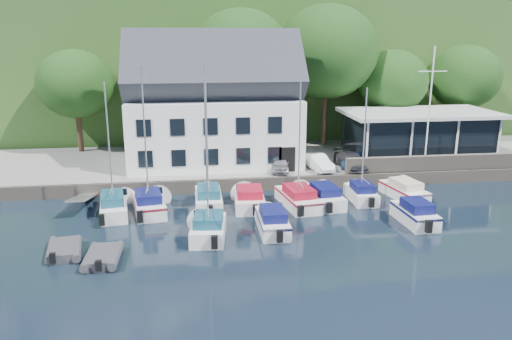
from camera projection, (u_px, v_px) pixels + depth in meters
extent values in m
plane|color=black|center=(355.00, 245.00, 28.31)|extent=(180.00, 180.00, 0.00)
cube|color=gray|center=(292.00, 162.00, 44.92)|extent=(60.00, 13.00, 1.00)
cube|color=#706559|center=(309.00, 182.00, 38.70)|extent=(60.00, 0.30, 1.00)
cube|color=#2B531F|center=(240.00, 57.00, 85.56)|extent=(160.00, 75.00, 16.00)
cube|color=#5F6A35|center=(278.00, 10.00, 92.13)|extent=(50.00, 30.00, 0.30)
cube|color=#706559|center=(453.00, 162.00, 40.36)|extent=(18.00, 0.50, 1.20)
imported|color=#AEAFB3|center=(280.00, 164.00, 39.93)|extent=(1.93, 3.63, 1.18)
imported|color=white|center=(318.00, 162.00, 40.30)|extent=(2.02, 3.97, 1.25)
imported|color=#2F2F34|center=(351.00, 161.00, 40.77)|extent=(2.18, 4.41, 1.23)
imported|color=#2A4B81|center=(353.00, 160.00, 41.17)|extent=(2.39, 3.78, 1.21)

